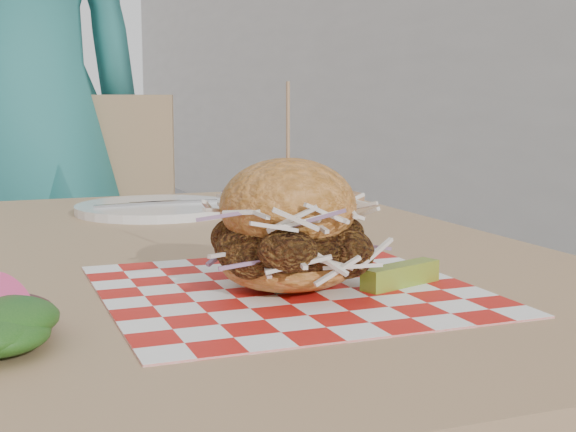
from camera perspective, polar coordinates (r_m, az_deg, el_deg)
name	(u,v)px	position (r m, az deg, el deg)	size (l,w,h in m)	color
diner	(25,103)	(2.12, -18.19, 7.61)	(0.68, 0.44, 1.86)	#2A7A78
patio_table	(214,307)	(1.05, -5.31, -6.47)	(0.80, 1.20, 0.75)	#A17B59
patio_chair	(113,252)	(2.09, -12.33, -2.54)	(0.53, 0.54, 0.95)	#A17B59
paper_liner	(288,289)	(0.80, 0.00, -5.23)	(0.36, 0.36, 0.00)	red
sandwich	(288,232)	(0.79, 0.00, -1.18)	(0.18, 0.18, 0.20)	#CA7D39
pickle_spear	(401,275)	(0.82, 8.01, -4.17)	(0.10, 0.02, 0.02)	olive
place_setting	(156,208)	(1.37, -9.34, 0.56)	(0.27, 0.27, 0.02)	white
kraft_tray	(312,193)	(1.44, 1.73, 1.67)	(0.15, 0.12, 0.06)	#936643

